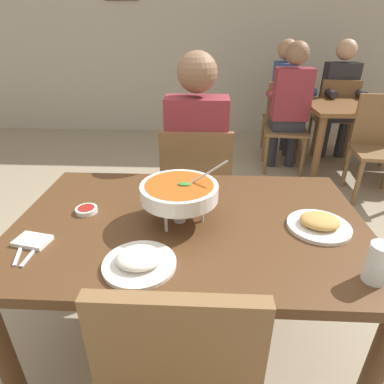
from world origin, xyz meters
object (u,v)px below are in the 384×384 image
rice_plate (139,261)px  chair_bg_middle (334,113)px  appetizer_plate (319,224)px  drink_glass (377,265)px  patron_bg_middle (339,93)px  sauce_dish (86,210)px  patron_bg_right (286,92)px  chair_bg_right (291,113)px  chair_diner_main (196,187)px  curry_bowl (179,192)px  dining_table_main (190,240)px  diner_main (197,150)px  patron_bg_left (290,101)px  chair_bg_left (286,121)px  dining_table_far (356,117)px  chair_bg_corner (379,141)px

rice_plate → chair_bg_middle: 3.54m
appetizer_plate → drink_glass: 0.30m
appetizer_plate → patron_bg_middle: size_ratio=0.18×
sauce_dish → patron_bg_right: bearing=63.2°
chair_bg_right → chair_diner_main: bearing=-117.3°
chair_diner_main → patron_bg_middle: 2.60m
curry_bowl → rice_plate: 0.32m
dining_table_main → rice_plate: 0.34m
dining_table_main → patron_bg_right: (0.97, 2.82, 0.12)m
rice_plate → diner_main: bearing=81.9°
dining_table_main → diner_main: 0.78m
curry_bowl → chair_bg_middle: size_ratio=0.37×
curry_bowl → drink_glass: 0.70m
patron_bg_right → chair_diner_main: bearing=-114.9°
patron_bg_right → drink_glass: bearing=-97.1°
rice_plate → sauce_dish: rice_plate is taller
chair_bg_right → patron_bg_left: patron_bg_left is taller
chair_bg_middle → patron_bg_right: patron_bg_right is taller
patron_bg_middle → dining_table_main: bearing=-119.4°
rice_plate → chair_bg_left: (1.06, 2.67, -0.23)m
dining_table_main → patron_bg_right: 2.99m
appetizer_plate → dining_table_far: bearing=64.6°
curry_bowl → patron_bg_right: size_ratio=0.25×
diner_main → patron_bg_middle: bearing=52.1°
diner_main → drink_glass: 1.23m
curry_bowl → sauce_dish: curry_bowl is taller
chair_bg_left → chair_bg_middle: bearing=32.4°
diner_main → curry_bowl: size_ratio=3.94×
dining_table_main → diner_main: size_ratio=1.07×
chair_diner_main → patron_bg_right: patron_bg_right is taller
appetizer_plate → sauce_dish: (-0.94, 0.07, -0.01)m
chair_bg_left → chair_bg_middle: same height
chair_diner_main → chair_bg_left: bearing=61.2°
rice_plate → dining_table_far: size_ratio=0.24×
chair_bg_left → patron_bg_right: (0.06, 0.44, 0.24)m
drink_glass → patron_bg_left: (0.32, 2.60, -0.03)m
rice_plate → dining_table_far: 3.07m
drink_glass → chair_bg_corner: bearing=63.6°
chair_bg_corner → patron_bg_right: bearing=120.2°
drink_glass → patron_bg_right: size_ratio=0.10×
rice_plate → appetizer_plate: same height
appetizer_plate → drink_glass: (0.08, -0.28, 0.04)m
chair_bg_right → patron_bg_middle: bearing=3.5°
diner_main → chair_bg_right: diner_main is taller
diner_main → dining_table_far: bearing=43.2°
chair_diner_main → curry_bowl: 0.82m
curry_bowl → dining_table_far: (1.62, 2.26, -0.26)m
appetizer_plate → dining_table_far: size_ratio=0.24×
drink_glass → chair_bg_middle: chair_bg_middle is taller
patron_bg_left → curry_bowl: bearing=-112.4°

